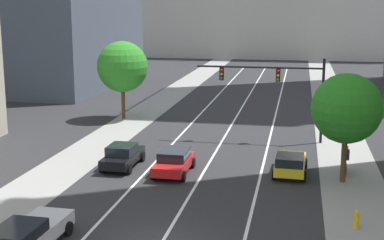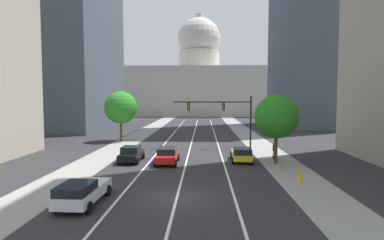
% 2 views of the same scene
% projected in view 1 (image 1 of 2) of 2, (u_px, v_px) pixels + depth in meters
% --- Properties ---
extents(ground_plane, '(400.00, 400.00, 0.00)m').
position_uv_depth(ground_plane, '(248.00, 97.00, 62.16)').
color(ground_plane, '#2B2B2D').
extents(sidewalk_left, '(3.69, 130.00, 0.01)m').
position_uv_depth(sidewalk_left, '(161.00, 102.00, 59.02)').
color(sidewalk_left, gray).
rests_on(sidewalk_left, ground).
extents(sidewalk_right, '(3.69, 130.00, 0.01)m').
position_uv_depth(sidewalk_right, '(332.00, 108.00, 55.70)').
color(sidewalk_right, gray).
rests_on(sidewalk_right, ground).
extents(lane_stripe_left, '(0.16, 90.00, 0.01)m').
position_uv_depth(lane_stripe_left, '(192.00, 123.00, 48.41)').
color(lane_stripe_left, white).
rests_on(lane_stripe_left, ground).
extents(lane_stripe_center, '(0.16, 90.00, 0.01)m').
position_uv_depth(lane_stripe_center, '(232.00, 125.00, 47.75)').
color(lane_stripe_center, white).
rests_on(lane_stripe_center, ground).
extents(lane_stripe_right, '(0.16, 90.00, 0.01)m').
position_uv_depth(lane_stripe_right, '(273.00, 126.00, 47.09)').
color(lane_stripe_right, white).
rests_on(lane_stripe_right, ground).
extents(capitol_building, '(50.20, 25.76, 35.01)m').
position_uv_depth(capitol_building, '(275.00, 0.00, 113.62)').
color(capitol_building, beige).
rests_on(capitol_building, ground).
extents(car_black, '(1.96, 4.29, 1.48)m').
position_uv_depth(car_black, '(123.00, 156.00, 35.18)').
color(car_black, black).
rests_on(car_black, ground).
extents(car_yellow, '(2.07, 4.23, 1.40)m').
position_uv_depth(car_yellow, '(290.00, 163.00, 33.54)').
color(car_yellow, yellow).
rests_on(car_yellow, ground).
extents(car_white, '(2.10, 4.77, 1.44)m').
position_uv_depth(car_white, '(28.00, 234.00, 23.10)').
color(car_white, silver).
rests_on(car_white, ground).
extents(car_red, '(2.05, 4.26, 1.45)m').
position_uv_depth(car_red, '(174.00, 161.00, 33.87)').
color(car_red, red).
rests_on(car_red, ground).
extents(traffic_signal_mast, '(9.47, 0.39, 6.29)m').
position_uv_depth(traffic_signal_mast, '(280.00, 83.00, 41.15)').
color(traffic_signal_mast, black).
rests_on(traffic_signal_mast, ground).
extents(fire_hydrant, '(0.26, 0.35, 0.91)m').
position_uv_depth(fire_hydrant, '(357.00, 219.00, 25.54)').
color(fire_hydrant, yellow).
rests_on(fire_hydrant, ground).
extents(cyclist, '(0.37, 1.70, 1.72)m').
position_uv_depth(cyclist, '(346.00, 160.00, 33.88)').
color(cyclist, black).
rests_on(cyclist, ground).
extents(street_tree_near_right, '(4.02, 4.02, 6.36)m').
position_uv_depth(street_tree_near_right, '(347.00, 109.00, 31.51)').
color(street_tree_near_right, '#51381E').
rests_on(street_tree_near_right, ground).
extents(street_tree_mid_left, '(4.53, 4.53, 6.99)m').
position_uv_depth(street_tree_mid_left, '(122.00, 67.00, 49.34)').
color(street_tree_mid_left, '#51381E').
rests_on(street_tree_mid_left, ground).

